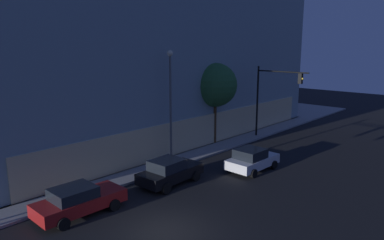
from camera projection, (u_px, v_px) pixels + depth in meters
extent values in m
plane|color=black|center=(164.00, 232.00, 17.21)|extent=(120.00, 120.00, 0.00)
cube|color=#4C4C51|center=(130.00, 129.00, 38.09)|extent=(35.92, 20.54, 0.15)
cube|color=beige|center=(200.00, 131.00, 31.27)|extent=(31.96, 0.60, 2.67)
cube|color=#8DA1A7|center=(127.00, 42.00, 36.27)|extent=(35.52, 20.14, 17.82)
cylinder|color=black|center=(257.00, 101.00, 34.54)|extent=(0.18, 0.18, 6.66)
cylinder|color=black|center=(282.00, 72.00, 32.26)|extent=(0.18, 5.03, 0.12)
cube|color=black|center=(300.00, 79.00, 31.19)|extent=(0.32, 0.32, 0.90)
sphere|color=yellow|center=(302.00, 79.00, 31.07)|extent=(0.18, 0.18, 0.18)
cylinder|color=#5E5E5E|center=(171.00, 109.00, 26.81)|extent=(0.16, 0.16, 7.85)
sphere|color=#F9EFC6|center=(170.00, 53.00, 25.98)|extent=(0.44, 0.44, 0.44)
cylinder|color=brown|center=(215.00, 123.00, 32.21)|extent=(0.27, 0.27, 3.65)
sphere|color=#2D612F|center=(215.00, 85.00, 31.53)|extent=(3.81, 3.81, 3.81)
cube|color=maroon|center=(80.00, 202.00, 18.97)|extent=(4.71, 1.99, 0.67)
cube|color=black|center=(73.00, 193.00, 18.59)|extent=(2.16, 1.76, 0.58)
cube|color=#F9F4CC|center=(111.00, 187.00, 20.99)|extent=(0.12, 0.20, 0.12)
cube|color=#F9F4CC|center=(123.00, 193.00, 20.21)|extent=(0.12, 0.20, 0.12)
cylinder|color=black|center=(95.00, 195.00, 20.71)|extent=(0.64, 0.25, 0.64)
cylinder|color=black|center=(114.00, 205.00, 19.42)|extent=(0.64, 0.25, 0.64)
cylinder|color=black|center=(45.00, 212.00, 18.65)|extent=(0.64, 0.25, 0.64)
cylinder|color=black|center=(63.00, 224.00, 17.36)|extent=(0.64, 0.25, 0.64)
cube|color=black|center=(171.00, 173.00, 23.16)|extent=(4.53, 2.05, 0.69)
cube|color=black|center=(167.00, 165.00, 22.78)|extent=(2.08, 1.77, 0.64)
cube|color=#F9F4CC|center=(186.00, 163.00, 25.15)|extent=(0.13, 0.20, 0.12)
cube|color=#F9F4CC|center=(199.00, 167.00, 24.43)|extent=(0.13, 0.20, 0.12)
cylinder|color=black|center=(175.00, 170.00, 24.86)|extent=(0.70, 0.27, 0.69)
cylinder|color=black|center=(196.00, 176.00, 23.67)|extent=(0.70, 0.27, 0.69)
cylinder|color=black|center=(145.00, 181.00, 22.79)|extent=(0.70, 0.27, 0.69)
cylinder|color=black|center=(166.00, 188.00, 21.61)|extent=(0.70, 0.27, 0.69)
cube|color=silver|center=(252.00, 161.00, 25.72)|extent=(4.14, 2.06, 0.65)
cube|color=black|center=(250.00, 154.00, 25.37)|extent=(1.97, 1.81, 0.65)
cube|color=#F9F4CC|center=(261.00, 154.00, 27.52)|extent=(0.13, 0.20, 0.12)
cube|color=#F9F4CC|center=(275.00, 157.00, 26.72)|extent=(0.13, 0.20, 0.12)
cylinder|color=black|center=(251.00, 159.00, 27.34)|extent=(0.62, 0.26, 0.61)
cylinder|color=black|center=(274.00, 165.00, 26.01)|extent=(0.62, 0.26, 0.61)
cylinder|color=black|center=(230.00, 167.00, 25.56)|extent=(0.62, 0.26, 0.61)
cylinder|color=black|center=(254.00, 173.00, 24.23)|extent=(0.62, 0.26, 0.61)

